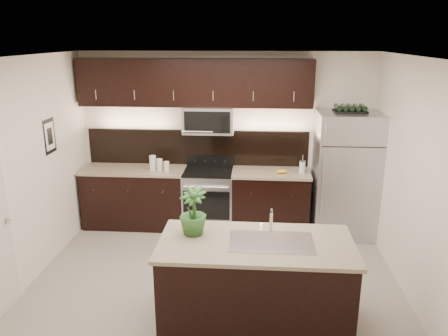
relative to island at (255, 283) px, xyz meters
name	(u,v)px	position (x,y,z in m)	size (l,w,h in m)	color
ground	(215,284)	(-0.49, 0.70, -0.47)	(4.50, 4.50, 0.00)	gray
room_walls	(203,151)	(-0.60, 0.66, 1.22)	(4.52, 4.02, 2.71)	silver
counter_run	(196,198)	(-0.95, 2.39, 0.00)	(3.51, 0.65, 0.94)	black
upper_fixtures	(197,90)	(-0.92, 2.53, 1.67)	(3.49, 0.40, 1.66)	black
island	(255,283)	(0.00, 0.00, 0.00)	(1.96, 0.96, 0.94)	black
sink_faucet	(271,240)	(0.15, 0.01, 0.48)	(0.84, 0.50, 0.28)	silver
refrigerator	(345,175)	(1.31, 2.33, 0.46)	(0.90, 0.81, 1.87)	#B2B2B7
wine_rack	(350,109)	(1.31, 2.33, 1.45)	(0.46, 0.29, 0.11)	black
plant	(193,211)	(-0.65, 0.14, 0.72)	(0.28, 0.28, 0.50)	#275321
canisters	(158,164)	(-1.50, 2.31, 0.57)	(0.32, 0.18, 0.22)	silver
french_press	(302,167)	(0.68, 2.34, 0.57)	(0.09, 0.09, 0.27)	silver
bananas	(278,171)	(0.32, 2.31, 0.49)	(0.17, 0.13, 0.05)	gold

